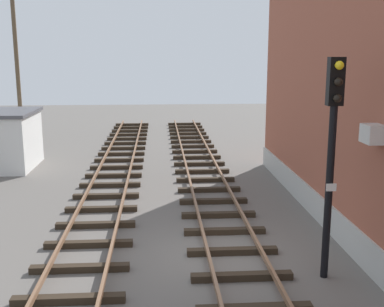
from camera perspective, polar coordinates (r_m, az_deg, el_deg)
ground_plane at (r=13.45m, az=2.37°, el=-11.98°), size 80.00×80.00×0.00m
track_near_building at (r=13.47m, az=4.82°, el=-11.38°), size 2.50×50.39×0.32m
track_centre at (r=13.48m, az=-12.68°, el=-11.62°), size 2.50×50.39×0.32m
signal_mast at (r=11.64m, az=16.33°, el=1.12°), size 0.36×0.40×5.35m
control_hut at (r=24.69m, az=-21.51°, el=1.58°), size 3.00×3.80×2.76m
utility_pole_far at (r=29.98m, az=-20.13°, el=10.11°), size 1.80×0.24×9.41m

